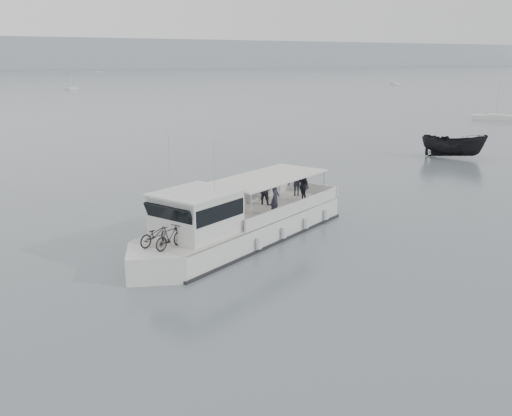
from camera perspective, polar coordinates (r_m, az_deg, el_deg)
ground at (r=30.16m, az=5.93°, el=-3.09°), size 1400.00×1400.00×0.00m
tour_boat at (r=28.78m, az=-2.42°, el=-1.75°), size 14.39×8.78×6.27m
dark_motorboat at (r=57.84m, az=19.17°, el=5.90°), size 5.44×6.09×2.31m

